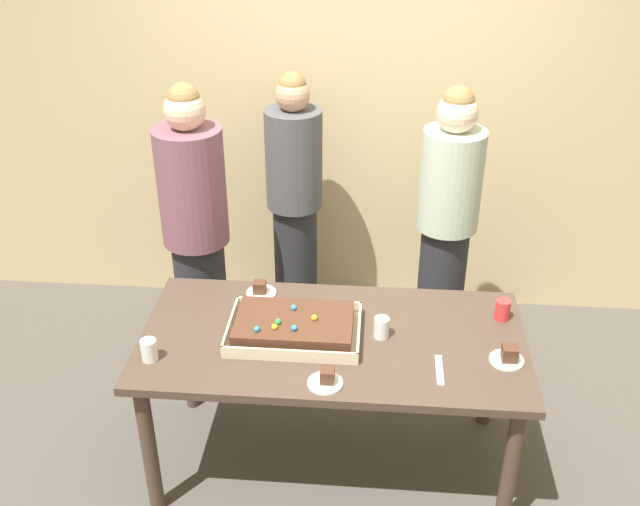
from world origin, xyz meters
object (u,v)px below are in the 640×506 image
object	(u,v)px
drink_cup_middle	(503,310)
drink_cup_far_end	(382,328)
plated_slice_near_right	(508,356)
plated_slice_near_left	(327,379)
plated_slice_far_left	(260,290)
cake_server_utensil	(439,370)
person_striped_tie_right	(196,230)
drink_cup_nearest	(149,350)
person_serving_front	(446,230)
person_green_shirt_behind	(295,206)
sheet_cake	(294,327)
party_table	(332,353)

from	to	relation	value
drink_cup_middle	drink_cup_far_end	xyz separation A→B (m)	(-0.57, -0.19, 0.00)
plated_slice_near_right	plated_slice_near_left	bearing A→B (deg)	-164.58
plated_slice_far_left	cake_server_utensil	world-z (taller)	plated_slice_far_left
drink_cup_middle	person_striped_tie_right	bearing A→B (deg)	160.34
person_striped_tie_right	drink_cup_nearest	bearing A→B (deg)	-37.63
drink_cup_middle	person_serving_front	bearing A→B (deg)	108.00
person_green_shirt_behind	drink_cup_far_end	bearing A→B (deg)	18.32
plated_slice_near_left	person_serving_front	world-z (taller)	person_serving_front
drink_cup_far_end	person_green_shirt_behind	bearing A→B (deg)	114.64
plated_slice_near_left	cake_server_utensil	distance (m)	0.49
drink_cup_nearest	person_striped_tie_right	xyz separation A→B (m)	(-0.03, 1.01, 0.05)
plated_slice_near_left	person_green_shirt_behind	world-z (taller)	person_green_shirt_behind
cake_server_utensil	person_serving_front	size ratio (longest dim) A/B	0.12
sheet_cake	person_serving_front	bearing A→B (deg)	50.37
person_serving_front	person_green_shirt_behind	size ratio (longest dim) A/B	1.02
plated_slice_far_left	cake_server_utensil	bearing A→B (deg)	-32.15
cake_server_utensil	person_striped_tie_right	world-z (taller)	person_striped_tie_right
drink_cup_middle	person_striped_tie_right	size ratio (longest dim) A/B	0.06
sheet_cake	plated_slice_near_right	distance (m)	0.95
plated_slice_near_right	drink_cup_nearest	bearing A→B (deg)	-175.74
person_striped_tie_right	plated_slice_near_right	bearing A→B (deg)	21.33
plated_slice_near_right	plated_slice_far_left	world-z (taller)	plated_slice_near_right
sheet_cake	drink_cup_middle	distance (m)	0.99
party_table	drink_cup_nearest	distance (m)	0.83
sheet_cake	drink_cup_far_end	xyz separation A→B (m)	(0.40, 0.02, 0.01)
sheet_cake	drink_cup_nearest	world-z (taller)	sheet_cake
drink_cup_nearest	cake_server_utensil	size ratio (longest dim) A/B	0.50
plated_slice_far_left	person_striped_tie_right	size ratio (longest dim) A/B	0.09
plated_slice_near_right	person_green_shirt_behind	distance (m)	1.67
drink_cup_middle	person_striped_tie_right	xyz separation A→B (m)	(-1.60, 0.57, 0.05)
plated_slice_near_right	cake_server_utensil	bearing A→B (deg)	-163.07
plated_slice_far_left	drink_cup_nearest	world-z (taller)	drink_cup_nearest
plated_slice_near_left	plated_slice_near_right	bearing A→B (deg)	15.42
sheet_cake	plated_slice_near_left	distance (m)	0.37
plated_slice_near_right	plated_slice_far_left	bearing A→B (deg)	158.87
drink_cup_far_end	cake_server_utensil	size ratio (longest dim) A/B	0.50
drink_cup_middle	person_serving_front	size ratio (longest dim) A/B	0.06
cake_server_utensil	plated_slice_near_right	bearing A→B (deg)	16.93
person_serving_front	person_striped_tie_right	size ratio (longest dim) A/B	0.99
plated_slice_near_right	person_serving_front	world-z (taller)	person_serving_front
plated_slice_near_right	cake_server_utensil	world-z (taller)	plated_slice_near_right
plated_slice_far_left	drink_cup_middle	distance (m)	1.18
party_table	drink_cup_nearest	size ratio (longest dim) A/B	17.59
plated_slice_far_left	plated_slice_near_right	bearing A→B (deg)	-21.13
drink_cup_far_end	person_serving_front	bearing A→B (deg)	68.57
drink_cup_far_end	person_serving_front	world-z (taller)	person_serving_front
plated_slice_near_left	sheet_cake	bearing A→B (deg)	117.55
plated_slice_near_left	person_striped_tie_right	bearing A→B (deg)	125.95
party_table	cake_server_utensil	world-z (taller)	cake_server_utensil
party_table	person_green_shirt_behind	size ratio (longest dim) A/B	1.06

